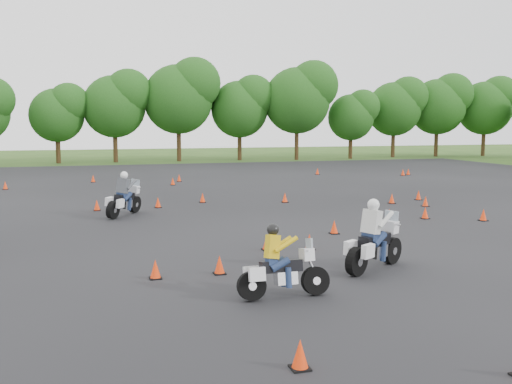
# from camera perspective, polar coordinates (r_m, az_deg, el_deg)

# --- Properties ---
(ground) EXTENTS (140.00, 140.00, 0.00)m
(ground) POSITION_cam_1_polar(r_m,az_deg,el_deg) (18.16, 3.60, -5.22)
(ground) COLOR #2D5119
(ground) RESTS_ON ground
(asphalt_pad) EXTENTS (62.00, 62.00, 0.00)m
(asphalt_pad) POSITION_cam_1_polar(r_m,az_deg,el_deg) (23.79, -1.37, -2.30)
(asphalt_pad) COLOR black
(asphalt_pad) RESTS_ON ground
(treeline) EXTENTS (86.72, 32.12, 10.75)m
(treeline) POSITION_cam_1_polar(r_m,az_deg,el_deg) (52.38, -8.82, 7.69)
(treeline) COLOR #1C4914
(treeline) RESTS_ON ground
(traffic_cones) EXTENTS (35.96, 32.84, 0.45)m
(traffic_cones) POSITION_cam_1_polar(r_m,az_deg,el_deg) (22.47, -0.21, -2.27)
(traffic_cones) COLOR #F7360A
(traffic_cones) RESTS_ON asphalt_pad
(rider_grey) EXTENTS (1.98, 2.40, 1.86)m
(rider_grey) POSITION_cam_1_polar(r_m,az_deg,el_deg) (24.05, -13.17, -0.14)
(rider_grey) COLOR #44464C
(rider_grey) RESTS_ON ground
(rider_yellow) EXTENTS (2.10, 0.65, 1.62)m
(rider_yellow) POSITION_cam_1_polar(r_m,az_deg,el_deg) (12.44, 2.92, -7.02)
(rider_yellow) COLOR gold
(rider_yellow) RESTS_ON ground
(rider_white) EXTENTS (2.49, 1.89, 1.89)m
(rider_white) POSITION_cam_1_polar(r_m,az_deg,el_deg) (15.15, 11.80, -4.13)
(rider_white) COLOR beige
(rider_white) RESTS_ON ground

